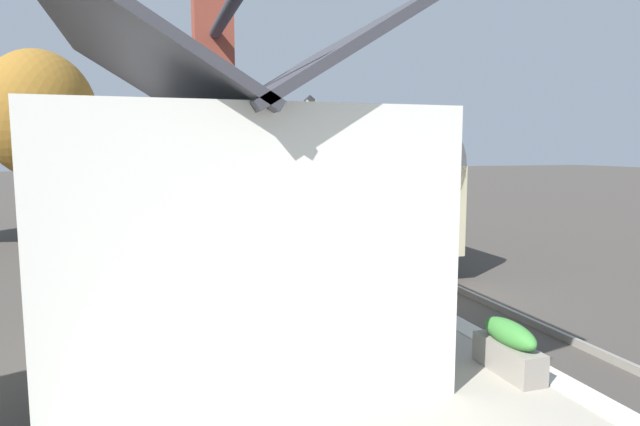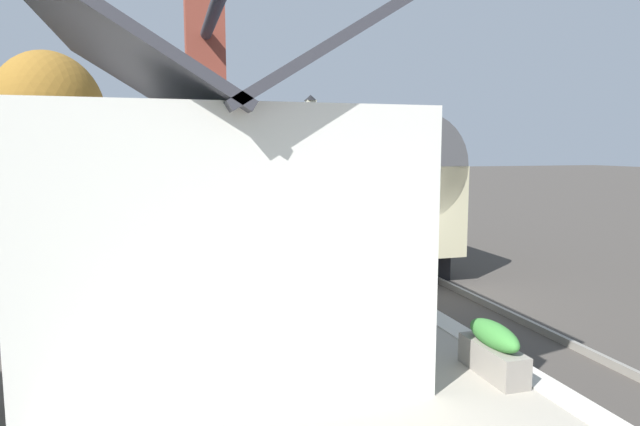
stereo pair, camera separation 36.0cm
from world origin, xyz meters
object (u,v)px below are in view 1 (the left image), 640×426
object	(u,v)px
bench_by_lamp	(239,216)
planter_bench_right	(281,230)
train	(343,184)
station_sign_board	(257,188)
tree_behind_building	(40,115)
station_building	(226,218)
bench_mid_platform	(249,225)
bench_platform_end	(230,205)
planter_under_sign	(312,236)
planter_corner_building	(509,348)
planter_edge_near	(137,224)
lamp_post_platform	(310,143)

from	to	relation	value
bench_by_lamp	planter_bench_right	distance (m)	2.93
train	station_sign_board	bearing A→B (deg)	69.46
station_sign_board	tree_behind_building	xyz separation A→B (m)	(3.50, 7.18, 2.54)
station_building	bench_mid_platform	size ratio (longest dim) A/B	4.10
bench_mid_platform	bench_platform_end	distance (m)	5.60
train	bench_platform_end	world-z (taller)	train
planter_under_sign	planter_corner_building	bearing A→B (deg)	-179.36
bench_platform_end	tree_behind_building	size ratio (longest dim) A/B	0.20
planter_bench_right	planter_edge_near	bearing A→B (deg)	45.53
bench_platform_end	planter_bench_right	bearing A→B (deg)	-176.44
planter_corner_building	planter_bench_right	xyz separation A→B (m)	(8.60, 0.59, 0.14)
bench_mid_platform	planter_under_sign	xyz separation A→B (m)	(-1.94, -1.21, -0.05)
station_building	lamp_post_platform	world-z (taller)	station_building
lamp_post_platform	tree_behind_building	world-z (taller)	tree_behind_building
train	planter_under_sign	world-z (taller)	train
planter_under_sign	bench_by_lamp	bearing A→B (deg)	15.80
train	planter_edge_near	world-z (taller)	train
planter_under_sign	tree_behind_building	world-z (taller)	tree_behind_building
planter_edge_near	planter_corner_building	world-z (taller)	planter_corner_building
planter_corner_building	planter_bench_right	size ratio (longest dim) A/B	1.24
station_building	planter_corner_building	world-z (taller)	station_building
station_building	planter_bench_right	xyz separation A→B (m)	(6.25, -2.26, -1.18)
planter_edge_near	planter_under_sign	distance (m)	6.26
station_building	lamp_post_platform	bearing A→B (deg)	-27.30
bench_mid_platform	bench_platform_end	bearing A→B (deg)	-3.08
bench_platform_end	station_sign_board	world-z (taller)	station_sign_board
planter_corner_building	tree_behind_building	world-z (taller)	tree_behind_building
station_building	tree_behind_building	distance (m)	15.33
lamp_post_platform	bench_by_lamp	bearing A→B (deg)	18.56
bench_platform_end	tree_behind_building	distance (m)	7.48
planter_under_sign	lamp_post_platform	world-z (taller)	lamp_post_platform
train	lamp_post_platform	xyz separation A→B (m)	(-4.42, 2.48, 1.34)
bench_platform_end	planter_edge_near	distance (m)	4.29
train	bench_platform_end	xyz separation A→B (m)	(2.71, 3.46, -0.85)
bench_mid_platform	planter_under_sign	distance (m)	2.29
train	station_building	bearing A→B (deg)	151.81
bench_by_lamp	planter_edge_near	world-z (taller)	bench_by_lamp
bench_platform_end	planter_corner_building	size ratio (longest dim) A/B	1.47
station_building	planter_corner_building	distance (m)	3.92
planter_under_sign	station_building	bearing A→B (deg)	151.54
bench_platform_end	train	bearing A→B (deg)	-128.09
tree_behind_building	bench_mid_platform	bearing A→B (deg)	-140.19
planter_edge_near	tree_behind_building	xyz separation A→B (m)	(4.66, 3.26, 3.47)
train	bench_platform_end	size ratio (longest dim) A/B	7.84
station_sign_board	lamp_post_platform	bearing A→B (deg)	-176.97
bench_platform_end	planter_bench_right	world-z (taller)	bench_platform_end
bench_mid_platform	planter_under_sign	size ratio (longest dim) A/B	1.67
planter_edge_near	station_sign_board	distance (m)	4.19
planter_edge_near	tree_behind_building	size ratio (longest dim) A/B	0.13
lamp_post_platform	train	bearing A→B (deg)	-29.29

